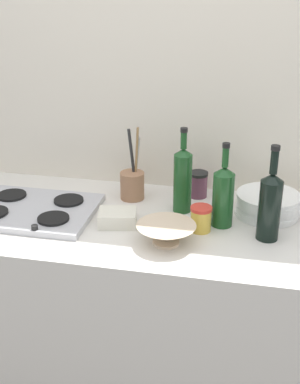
% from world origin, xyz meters
% --- Properties ---
extents(counter_block, '(1.80, 0.70, 0.90)m').
position_xyz_m(counter_block, '(0.00, 0.00, 0.45)').
color(counter_block, silver).
rests_on(counter_block, ground).
extents(backsplash_panel, '(1.90, 0.06, 2.45)m').
position_xyz_m(backsplash_panel, '(0.00, 0.38, 1.22)').
color(backsplash_panel, beige).
rests_on(backsplash_panel, ground).
extents(stovetop_hob, '(0.49, 0.36, 0.04)m').
position_xyz_m(stovetop_hob, '(-0.46, -0.03, 0.91)').
color(stovetop_hob, '#B2B2B7').
rests_on(stovetop_hob, counter_block).
extents(plate_stack, '(0.25, 0.25, 0.09)m').
position_xyz_m(plate_stack, '(0.43, 0.15, 0.94)').
color(plate_stack, white).
rests_on(plate_stack, counter_block).
extents(wine_bottle_leftmost, '(0.08, 0.08, 0.34)m').
position_xyz_m(wine_bottle_leftmost, '(0.43, -0.04, 1.03)').
color(wine_bottle_leftmost, black).
rests_on(wine_bottle_leftmost, counter_block).
extents(wine_bottle_mid_left, '(0.08, 0.08, 0.32)m').
position_xyz_m(wine_bottle_mid_left, '(0.27, 0.03, 1.02)').
color(wine_bottle_mid_left, '#19471E').
rests_on(wine_bottle_mid_left, counter_block).
extents(wine_bottle_mid_right, '(0.07, 0.07, 0.34)m').
position_xyz_m(wine_bottle_mid_right, '(0.10, 0.12, 1.03)').
color(wine_bottle_mid_right, '#19471E').
rests_on(wine_bottle_mid_right, counter_block).
extents(mixing_bowl, '(0.21, 0.21, 0.07)m').
position_xyz_m(mixing_bowl, '(0.09, -0.16, 0.94)').
color(mixing_bowl, beige).
rests_on(mixing_bowl, counter_block).
extents(butter_dish, '(0.16, 0.14, 0.05)m').
position_xyz_m(butter_dish, '(-0.11, -0.05, 0.93)').
color(butter_dish, silver).
rests_on(butter_dish, counter_block).
extents(utensil_crock, '(0.10, 0.10, 0.31)m').
position_xyz_m(utensil_crock, '(-0.11, 0.19, 0.96)').
color(utensil_crock, '#996B4C').
rests_on(utensil_crock, counter_block).
extents(condiment_jar_front, '(0.08, 0.08, 0.09)m').
position_xyz_m(condiment_jar_front, '(0.19, -0.03, 0.95)').
color(condiment_jar_front, gold).
rests_on(condiment_jar_front, counter_block).
extents(condiment_jar_spare, '(0.08, 0.08, 0.11)m').
position_xyz_m(condiment_jar_spare, '(0.15, 0.27, 0.95)').
color(condiment_jar_spare, '#66384C').
rests_on(condiment_jar_spare, counter_block).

